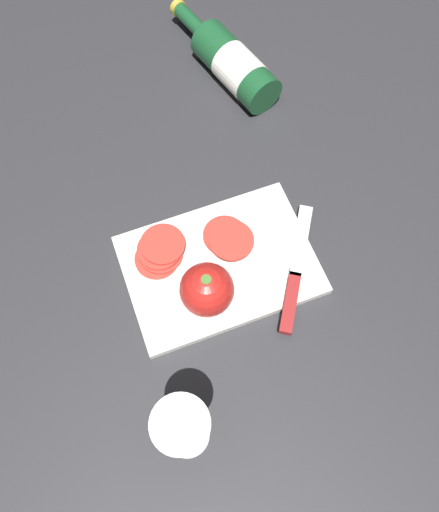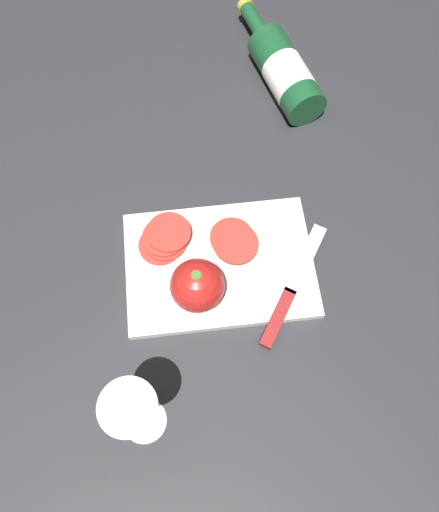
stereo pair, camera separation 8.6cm
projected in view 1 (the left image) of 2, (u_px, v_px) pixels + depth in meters
name	position (u px, v px, depth m)	size (l,w,h in m)	color
ground_plane	(178.00, 303.00, 0.87)	(3.00, 3.00, 0.00)	#28282B
cutting_board	(220.00, 265.00, 0.89)	(0.33, 0.23, 0.02)	silver
wine_bottle	(233.00, 64.00, 1.04)	(0.14, 0.33, 0.09)	#194C28
wine_glass	(182.00, 428.00, 0.67)	(0.08, 0.08, 0.17)	silver
whole_tomato	(207.00, 290.00, 0.82)	(0.09, 0.09, 0.09)	red
knife	(292.00, 289.00, 0.86)	(0.16, 0.22, 0.01)	silver
tomato_slice_stack_near	(228.00, 238.00, 0.89)	(0.08, 0.10, 0.02)	red
tomato_slice_stack_far	(160.00, 251.00, 0.88)	(0.10, 0.09, 0.02)	red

